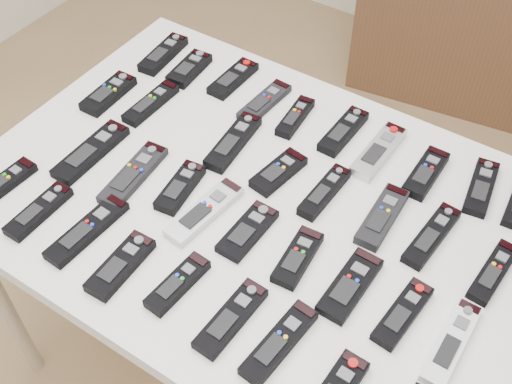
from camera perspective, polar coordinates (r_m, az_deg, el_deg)
The scene contains 34 objects.
table at distance 1.46m, azimuth 0.00°, elevation -2.04°, with size 1.25×0.88×0.78m.
remote_0 at distance 1.81m, azimuth -8.24°, elevation 12.04°, with size 0.05×0.17×0.02m, color black.
remote_1 at distance 1.75m, azimuth -5.95°, elevation 10.84°, with size 0.06×0.14×0.02m, color black.
remote_2 at distance 1.71m, azimuth -2.05°, elevation 10.06°, with size 0.05×0.16×0.02m, color black.
remote_3 at distance 1.64m, azimuth 0.76°, elevation 8.02°, with size 0.05×0.17×0.02m, color black.
remote_4 at distance 1.59m, azimuth 3.50°, elevation 6.66°, with size 0.04×0.15×0.02m, color black.
remote_5 at distance 1.57m, azimuth 7.77°, elevation 5.38°, with size 0.05×0.17×0.02m, color black.
remote_6 at distance 1.53m, azimuth 10.83°, elevation 3.57°, with size 0.05×0.19×0.02m, color #B7B7BC.
remote_7 at distance 1.50m, azimuth 14.86°, elevation 1.64°, with size 0.05×0.16×0.02m, color black.
remote_8 at distance 1.51m, azimuth 19.38°, elevation 0.40°, with size 0.05×0.17×0.02m, color black.
remote_10 at distance 1.70m, azimuth -12.98°, elevation 8.52°, with size 0.06×0.16×0.02m, color black.
remote_11 at distance 1.65m, azimuth -9.33°, elevation 7.80°, with size 0.05×0.17×0.02m, color black.
remote_12 at distance 1.53m, azimuth -2.04°, elevation 4.48°, with size 0.05×0.20×0.02m, color black.
remote_13 at distance 1.46m, azimuth 2.02°, elevation 1.79°, with size 0.06×0.14×0.02m, color black.
remote_14 at distance 1.42m, azimuth 6.09°, elevation 0.00°, with size 0.04×0.16×0.02m, color black.
remote_15 at distance 1.39m, azimuth 11.14°, elevation -2.16°, with size 0.05×0.18×0.02m, color black.
remote_16 at distance 1.39m, azimuth 15.34°, elevation -3.77°, with size 0.05×0.18×0.02m, color black.
remote_17 at distance 1.37m, azimuth 20.34°, elevation -6.69°, with size 0.04×0.16×0.02m, color black.
remote_18 at distance 1.55m, azimuth -14.46°, elevation 3.50°, with size 0.06×0.21×0.02m, color black.
remote_19 at distance 1.48m, azimuth -10.84°, elevation 1.54°, with size 0.06×0.20×0.02m, color black.
remote_20 at distance 1.43m, azimuth -6.75°, elevation 0.42°, with size 0.05×0.15×0.02m, color black.
remote_21 at distance 1.38m, azimuth -4.60°, elevation -1.72°, with size 0.05×0.20×0.02m, color #B7B7BC.
remote_22 at distance 1.35m, azimuth -0.76°, elevation -3.49°, with size 0.06×0.15×0.02m, color black.
remote_23 at distance 1.31m, azimuth 3.72°, elevation -5.82°, with size 0.05×0.15×0.02m, color black.
remote_24 at distance 1.28m, azimuth 8.36°, elevation -8.21°, with size 0.06×0.17×0.02m, color black.
remote_25 at distance 1.26m, azimuth 12.90°, elevation -10.48°, with size 0.05×0.16×0.02m, color black.
remote_26 at distance 1.25m, azimuth 16.98°, elevation -12.72°, with size 0.05×0.19×0.02m, color silver.
remote_27 at distance 1.54m, azimuth -21.37°, elevation 0.84°, with size 0.05×0.15×0.02m, color black.
remote_28 at distance 1.46m, azimuth -18.75°, elevation -1.61°, with size 0.05×0.16×0.02m, color black.
remote_29 at distance 1.39m, azimuth -14.77°, elevation -3.29°, with size 0.05×0.20×0.02m, color black.
remote_30 at distance 1.32m, azimuth -11.95°, elevation -6.39°, with size 0.06×0.16×0.02m, color black.
remote_31 at distance 1.28m, azimuth -6.97°, elevation -8.09°, with size 0.04×0.15×0.02m, color black.
remote_32 at distance 1.23m, azimuth -2.24°, elevation -11.13°, with size 0.05×0.17×0.02m, color black.
remote_33 at distance 1.20m, azimuth 2.07°, elevation -13.21°, with size 0.05×0.18×0.02m, color black.
Camera 1 is at (0.49, -0.68, 1.85)m, focal length 45.00 mm.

